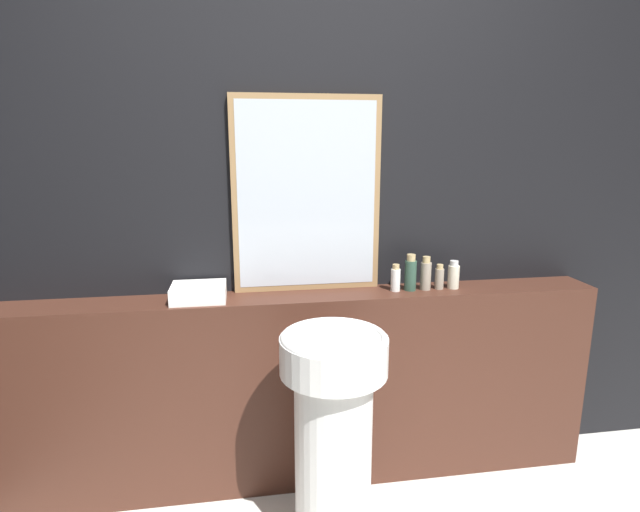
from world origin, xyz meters
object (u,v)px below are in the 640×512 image
at_px(mirror, 307,195).
at_px(conditioner_bottle, 411,274).
at_px(shampoo_bottle, 396,279).
at_px(body_wash_bottle, 439,278).
at_px(towel_stack, 199,292).
at_px(lotion_bottle, 426,274).
at_px(hand_soap_bottle, 453,276).
at_px(pedestal_sink, 333,433).

bearing_deg(mirror, conditioner_bottle, -11.21).
height_order(shampoo_bottle, body_wash_bottle, shampoo_bottle).
height_order(towel_stack, shampoo_bottle, shampoo_bottle).
height_order(towel_stack, lotion_bottle, lotion_bottle).
relative_size(towel_stack, hand_soap_bottle, 1.76).
xyz_separation_m(conditioner_bottle, hand_soap_bottle, (0.21, 0.00, -0.02)).
xyz_separation_m(pedestal_sink, towel_stack, (-0.50, 0.43, 0.44)).
bearing_deg(body_wash_bottle, conditioner_bottle, 180.00).
xyz_separation_m(mirror, body_wash_bottle, (0.59, -0.09, -0.37)).
bearing_deg(conditioner_bottle, body_wash_bottle, 0.00).
xyz_separation_m(mirror, towel_stack, (-0.48, -0.09, -0.39)).
height_order(lotion_bottle, body_wash_bottle, lotion_bottle).
relative_size(mirror, towel_stack, 3.76).
height_order(pedestal_sink, body_wash_bottle, body_wash_bottle).
xyz_separation_m(shampoo_bottle, body_wash_bottle, (0.21, 0.00, -0.00)).
relative_size(pedestal_sink, body_wash_bottle, 7.77).
bearing_deg(body_wash_bottle, towel_stack, 180.00).
bearing_deg(shampoo_bottle, hand_soap_bottle, 0.00).
xyz_separation_m(conditioner_bottle, lotion_bottle, (0.07, 0.00, -0.01)).
relative_size(mirror, hand_soap_bottle, 6.62).
bearing_deg(pedestal_sink, towel_stack, 139.44).
distance_m(mirror, conditioner_bottle, 0.58).
xyz_separation_m(lotion_bottle, hand_soap_bottle, (0.13, 0.00, -0.01)).
height_order(mirror, hand_soap_bottle, mirror).
relative_size(pedestal_sink, shampoo_bottle, 7.24).
distance_m(pedestal_sink, mirror, 0.99).
bearing_deg(hand_soap_bottle, shampoo_bottle, -180.00).
height_order(pedestal_sink, towel_stack, towel_stack).
bearing_deg(towel_stack, body_wash_bottle, 0.00).
height_order(pedestal_sink, mirror, mirror).
distance_m(body_wash_bottle, hand_soap_bottle, 0.07).
height_order(pedestal_sink, lotion_bottle, lotion_bottle).
bearing_deg(mirror, body_wash_bottle, -8.66).
height_order(towel_stack, hand_soap_bottle, hand_soap_bottle).
relative_size(pedestal_sink, lotion_bottle, 5.81).
height_order(conditioner_bottle, body_wash_bottle, conditioner_bottle).
distance_m(towel_stack, hand_soap_bottle, 1.14).
distance_m(mirror, body_wash_bottle, 0.71).
relative_size(mirror, body_wash_bottle, 7.46).
relative_size(pedestal_sink, towel_stack, 3.92).
bearing_deg(shampoo_bottle, mirror, 166.85).
height_order(towel_stack, conditioner_bottle, conditioner_bottle).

